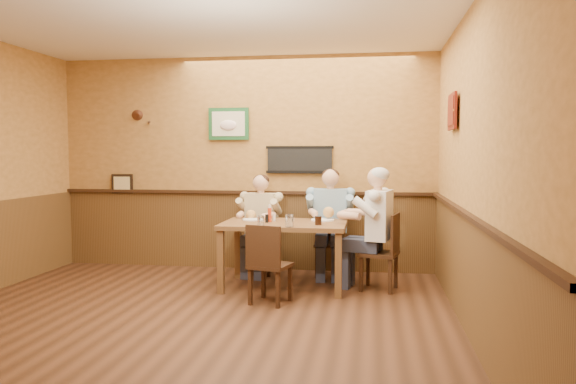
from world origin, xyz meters
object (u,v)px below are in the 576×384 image
object	(u,v)px
diner_tan_shirt	(261,229)
diner_blue_polo	(330,228)
hot_sauce_bottle	(270,214)
salt_shaker	(274,217)
dining_table	(284,230)
chair_back_right	(330,242)
chair_right_end	(379,252)
cola_tumbler	(318,221)
water_glass_left	(261,221)
chair_near_side	(270,263)
pepper_shaker	(267,218)
chair_back_left	(261,243)
water_glass_mid	(290,221)
diner_white_elder	(379,235)

from	to	relation	value
diner_tan_shirt	diner_blue_polo	distance (m)	0.87
hot_sauce_bottle	salt_shaker	size ratio (longest dim) A/B	2.22
dining_table	chair_back_right	xyz separation A→B (m)	(0.47, 0.69, -0.24)
chair_right_end	cola_tumbler	world-z (taller)	chair_right_end
water_glass_left	dining_table	bearing A→B (deg)	55.85
diner_blue_polo	cola_tumbler	distance (m)	0.89
water_glass_left	hot_sauce_bottle	size ratio (longest dim) A/B	0.61
dining_table	cola_tumbler	world-z (taller)	cola_tumbler
chair_near_side	pepper_shaker	bearing A→B (deg)	-61.32
chair_right_end	cola_tumbler	xyz separation A→B (m)	(-0.66, -0.22, 0.37)
chair_back_left	chair_near_side	size ratio (longest dim) A/B	0.97
chair_back_left	hot_sauce_bottle	distance (m)	0.83
chair_back_right	hot_sauce_bottle	bearing A→B (deg)	-134.86
hot_sauce_bottle	diner_blue_polo	bearing A→B (deg)	46.29
chair_right_end	diner_tan_shirt	size ratio (longest dim) A/B	0.76
cola_tumbler	water_glass_mid	bearing A→B (deg)	-142.58
chair_right_end	diner_white_elder	xyz separation A→B (m)	(0.00, 0.00, 0.19)
dining_table	hot_sauce_bottle	world-z (taller)	hot_sauce_bottle
cola_tumbler	hot_sauce_bottle	bearing A→B (deg)	162.23
water_glass_mid	hot_sauce_bottle	bearing A→B (deg)	125.70
cola_tumbler	dining_table	bearing A→B (deg)	157.55
dining_table	pepper_shaker	world-z (taller)	pepper_shaker
cola_tumbler	chair_back_right	bearing A→B (deg)	85.41
dining_table	diner_blue_polo	world-z (taller)	diner_blue_polo
diner_blue_polo	water_glass_left	world-z (taller)	diner_blue_polo
chair_back_left	chair_right_end	bearing A→B (deg)	-15.45
diner_tan_shirt	chair_back_right	bearing A→B (deg)	8.79
water_glass_left	water_glass_mid	bearing A→B (deg)	-12.44
chair_back_left	salt_shaker	distance (m)	0.74
chair_right_end	diner_white_elder	world-z (taller)	diner_white_elder
cola_tumbler	pepper_shaker	world-z (taller)	cola_tumbler
water_glass_mid	cola_tumbler	bearing A→B (deg)	37.42
chair_right_end	pepper_shaker	bearing A→B (deg)	-72.44
chair_back_left	salt_shaker	world-z (taller)	salt_shaker
diner_white_elder	cola_tumbler	xyz separation A→B (m)	(-0.66, -0.22, 0.18)
diner_tan_shirt	chair_right_end	bearing A→B (deg)	-15.45
dining_table	chair_right_end	bearing A→B (deg)	2.59
water_glass_left	cola_tumbler	bearing A→B (deg)	13.38
chair_right_end	diner_white_elder	bearing A→B (deg)	180.00
chair_back_right	cola_tumbler	xyz separation A→B (m)	(-0.07, -0.86, 0.38)
chair_near_side	hot_sauce_bottle	xyz separation A→B (m)	(-0.14, 0.70, 0.43)
diner_blue_polo	diner_white_elder	xyz separation A→B (m)	(0.60, -0.65, 0.02)
cola_tumbler	chair_right_end	bearing A→B (deg)	17.94
diner_blue_polo	salt_shaker	xyz separation A→B (m)	(-0.61, -0.58, 0.19)
chair_back_left	chair_back_right	size ratio (longest dim) A/B	0.94
dining_table	water_glass_left	distance (m)	0.41
chair_back_left	diner_blue_polo	size ratio (longest dim) A/B	0.66
dining_table	salt_shaker	bearing A→B (deg)	141.37
dining_table	cola_tumbler	bearing A→B (deg)	-22.45
salt_shaker	water_glass_left	bearing A→B (deg)	-100.19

